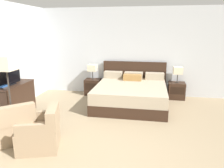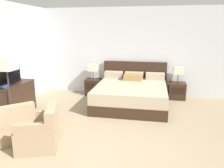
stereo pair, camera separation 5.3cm
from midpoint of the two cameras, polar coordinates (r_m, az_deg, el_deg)
name	(u,v)px [view 2 (the right image)]	position (r m, az deg, el deg)	size (l,w,h in m)	color
ground_plane	(96,159)	(3.81, -3.76, -19.01)	(11.59, 11.59, 0.00)	#998466
wall_back	(126,52)	(7.06, 4.02, 8.35)	(6.71, 0.06, 2.76)	silver
wall_left	(2,59)	(5.98, -26.63, 5.87)	(0.06, 5.66, 2.76)	silver
bed	(131,94)	(6.19, 5.30, -2.49)	(1.99, 2.11, 1.09)	#332116
nightstand_left	(93,87)	(7.18, -4.69, -0.70)	(0.49, 0.40, 0.51)	#332116
nightstand_right	(177,91)	(6.97, 16.82, -1.71)	(0.49, 0.40, 0.51)	#332116
table_lamp_left	(93,68)	(7.05, -4.78, 4.19)	(0.27, 0.27, 0.48)	#332D28
table_lamp_right	(178,71)	(6.84, 17.19, 3.31)	(0.27, 0.27, 0.48)	#332D28
dresser	(14,99)	(5.89, -23.98, -3.61)	(0.51, 1.17, 0.80)	#332116
tv	(10,75)	(5.69, -24.92, 2.13)	(0.18, 0.79, 0.47)	black
book_red_cover	(2,87)	(5.49, -26.47, -0.74)	(0.23, 0.15, 0.03)	#383333
book_blue_cover	(1,86)	(5.50, -26.75, -0.39)	(0.23, 0.19, 0.04)	#234C8E
armchair_by_window	(15,125)	(4.66, -23.77, -9.83)	(0.97, 0.97, 0.76)	#9E8466
armchair_companion	(40,132)	(4.20, -17.85, -11.90)	(0.86, 0.86, 0.76)	#9E8466
floor_lamp	(6,67)	(5.02, -25.59, 3.92)	(0.35, 0.35, 1.55)	#332D28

